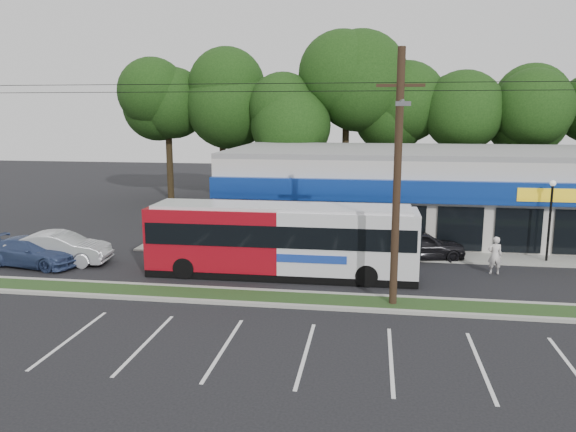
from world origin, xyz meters
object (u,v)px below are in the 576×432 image
(pedestrian_b, at_px, (379,249))
(pedestrian_a, at_px, (495,255))
(metrobus, at_px, (281,238))
(car_silver, at_px, (60,248))
(car_blue, at_px, (32,252))
(car_dark, at_px, (420,245))
(utility_pole, at_px, (393,171))
(lamp_post, at_px, (550,211))

(pedestrian_b, bearing_deg, pedestrian_a, -155.54)
(metrobus, xyz_separation_m, car_silver, (-11.41, 0.26, -0.97))
(car_silver, relative_size, car_blue, 1.00)
(car_dark, height_order, pedestrian_b, pedestrian_b)
(car_dark, distance_m, car_blue, 19.79)
(utility_pole, distance_m, lamp_post, 11.67)
(car_blue, distance_m, pedestrian_b, 17.39)
(car_silver, distance_m, pedestrian_a, 21.47)
(metrobus, distance_m, pedestrian_a, 10.20)
(pedestrian_a, distance_m, pedestrian_b, 5.50)
(utility_pole, relative_size, car_silver, 10.03)
(car_dark, relative_size, pedestrian_a, 2.50)
(utility_pole, bearing_deg, car_dark, 76.64)
(utility_pole, height_order, pedestrian_b, utility_pole)
(lamp_post, bearing_deg, utility_pole, -136.05)
(car_silver, bearing_deg, lamp_post, -86.15)
(car_silver, xyz_separation_m, pedestrian_b, (15.96, 2.27, 0.03))
(car_silver, xyz_separation_m, pedestrian_a, (21.42, 1.52, 0.09))
(car_dark, relative_size, car_blue, 0.91)
(metrobus, height_order, pedestrian_a, metrobus)
(utility_pole, xyz_separation_m, pedestrian_a, (5.09, 5.36, -4.50))
(metrobus, xyz_separation_m, pedestrian_b, (4.55, 2.53, -0.94))
(car_blue, bearing_deg, utility_pole, -91.44)
(lamp_post, height_order, car_blue, lamp_post)
(car_dark, height_order, pedestrian_a, pedestrian_a)
(car_blue, bearing_deg, lamp_post, -70.65)
(lamp_post, height_order, car_dark, lamp_post)
(utility_pole, bearing_deg, pedestrian_b, 93.42)
(utility_pole, relative_size, car_blue, 10.02)
(car_dark, distance_m, pedestrian_a, 3.97)
(utility_pole, height_order, metrobus, utility_pole)
(car_dark, xyz_separation_m, car_silver, (-18.13, -3.74, 0.04))
(lamp_post, height_order, metrobus, lamp_post)
(car_dark, bearing_deg, car_blue, 91.23)
(car_silver, height_order, car_blue, car_silver)
(lamp_post, xyz_separation_m, metrobus, (-13.08, -4.30, -0.88))
(pedestrian_b, bearing_deg, car_blue, 41.40)
(car_silver, bearing_deg, pedestrian_b, -87.42)
(utility_pole, distance_m, pedestrian_b, 7.64)
(utility_pole, distance_m, pedestrian_a, 8.65)
(car_silver, distance_m, pedestrian_b, 16.12)
(car_dark, distance_m, pedestrian_b, 2.61)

